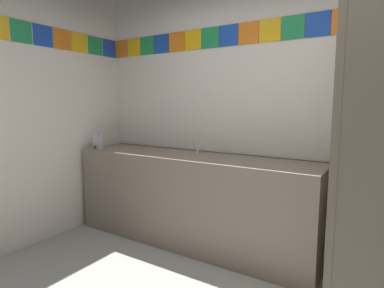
{
  "coord_description": "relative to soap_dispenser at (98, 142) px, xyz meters",
  "views": [
    {
      "loc": [
        0.89,
        -1.17,
        1.39
      ],
      "look_at": [
        -0.56,
        1.12,
        1.05
      ],
      "focal_mm": 29.62,
      "sensor_mm": 36.0,
      "label": 1
    }
  ],
  "objects": [
    {
      "name": "vanity_counter",
      "position": [
        1.13,
        0.18,
        -0.52
      ],
      "size": [
        2.5,
        0.6,
        0.89
      ],
      "color": "gray",
      "rests_on": "ground_plane"
    },
    {
      "name": "stall_divider",
      "position": [
        2.74,
        -0.46,
        0.1
      ],
      "size": [
        0.92,
        1.38,
        2.15
      ],
      "color": "#726651",
      "rests_on": "ground_plane"
    },
    {
      "name": "wall_back",
      "position": [
        1.88,
        0.52,
        0.41
      ],
      "size": [
        4.11,
        0.09,
        2.76
      ],
      "color": "silver",
      "rests_on": "ground_plane"
    },
    {
      "name": "faucet_center",
      "position": [
        1.13,
        0.27,
        -0.03
      ],
      "size": [
        0.04,
        0.1,
        0.14
      ],
      "color": "silver",
      "rests_on": "vanity_counter"
    },
    {
      "name": "soap_dispenser",
      "position": [
        0.0,
        0.0,
        0.0
      ],
      "size": [
        0.09,
        0.09,
        0.16
      ],
      "color": "#B7BABF",
      "rests_on": "vanity_counter"
    }
  ]
}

